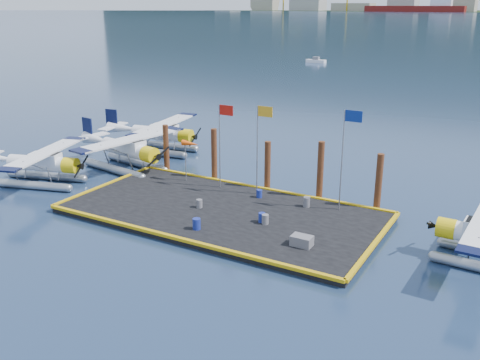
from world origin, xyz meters
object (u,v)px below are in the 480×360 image
at_px(drum_4, 307,202).
at_px(piling_3, 320,172).
at_px(piling_4, 379,184).
at_px(drum_5, 259,194).
at_px(drum_2, 265,219).
at_px(piling_1, 214,156).
at_px(seaplane_a, 41,166).
at_px(flagpole_yellow, 260,137).
at_px(drum_0, 199,204).
at_px(flagpole_red, 222,133).
at_px(flagpole_blue, 346,145).
at_px(drum_3, 197,224).
at_px(piling_0, 166,150).
at_px(piling_2, 267,167).
at_px(seaplane_c, 161,136).
at_px(windsock, 190,145).
at_px(crate, 302,241).
at_px(drum_1, 262,218).
at_px(seaplane_b, 128,152).

height_order(drum_4, piling_3, piling_3).
bearing_deg(drum_4, piling_4, 28.52).
bearing_deg(drum_5, drum_2, -57.75).
height_order(drum_4, piling_1, piling_1).
bearing_deg(seaplane_a, piling_1, 104.77).
bearing_deg(drum_4, drum_2, -104.98).
relative_size(drum_4, flagpole_yellow, 0.11).
xyz_separation_m(seaplane_a, drum_5, (15.97, 4.65, -0.82)).
relative_size(drum_0, piling_1, 0.13).
relative_size(flagpole_red, flagpole_blue, 0.92).
bearing_deg(drum_3, piling_3, 64.58).
xyz_separation_m(drum_2, flagpole_red, (-5.75, 4.46, 3.70)).
bearing_deg(piling_0, drum_5, -12.87).
bearing_deg(piling_3, piling_4, 0.00).
height_order(drum_5, flagpole_red, flagpole_red).
bearing_deg(piling_1, drum_0, -66.58).
height_order(seaplane_a, drum_2, seaplane_a).
height_order(drum_0, flagpole_yellow, flagpole_yellow).
height_order(flagpole_red, piling_2, flagpole_red).
bearing_deg(piling_4, seaplane_c, 167.06).
xyz_separation_m(seaplane_a, drum_3, (15.30, -1.96, -0.76)).
bearing_deg(seaplane_a, piling_2, 96.69).
xyz_separation_m(drum_0, piling_3, (5.99, 5.79, 1.47)).
bearing_deg(windsock, crate, -28.04).
distance_m(drum_1, drum_3, 4.02).
bearing_deg(drum_1, seaplane_c, 145.96).
relative_size(seaplane_a, windsock, 3.08).
bearing_deg(seaplane_c, piling_4, 68.60).
xyz_separation_m(flagpole_red, piling_3, (6.79, 1.60, -2.25)).
xyz_separation_m(seaplane_b, piling_3, (16.22, 0.87, 0.53)).
bearing_deg(seaplane_a, drum_5, 89.15).
xyz_separation_m(seaplane_b, crate, (18.31, -6.91, -0.93)).
relative_size(drum_4, flagpole_red, 0.11).
xyz_separation_m(drum_2, piling_0, (-11.95, 6.06, 1.31)).
distance_m(seaplane_a, seaplane_b, 6.78).
distance_m(drum_5, flagpole_red, 5.00).
xyz_separation_m(drum_4, piling_4, (4.01, 2.18, 1.27)).
relative_size(drum_5, piling_1, 0.13).
height_order(drum_5, piling_0, piling_0).
bearing_deg(drum_2, piling_4, 50.22).
distance_m(seaplane_c, drum_5, 15.61).
xyz_separation_m(drum_1, piling_3, (1.35, 5.93, 1.46)).
height_order(flagpole_red, piling_3, flagpole_red).
relative_size(seaplane_c, flagpole_yellow, 1.67).
bearing_deg(flagpole_red, piling_0, 165.54).
distance_m(drum_3, flagpole_yellow, 8.13).
height_order(seaplane_c, flagpole_blue, flagpole_blue).
bearing_deg(piling_3, drum_1, -102.79).
height_order(seaplane_b, piling_1, piling_1).
height_order(seaplane_a, drum_0, seaplane_a).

